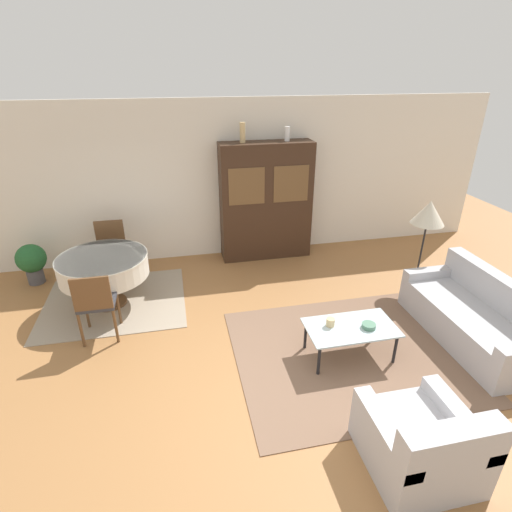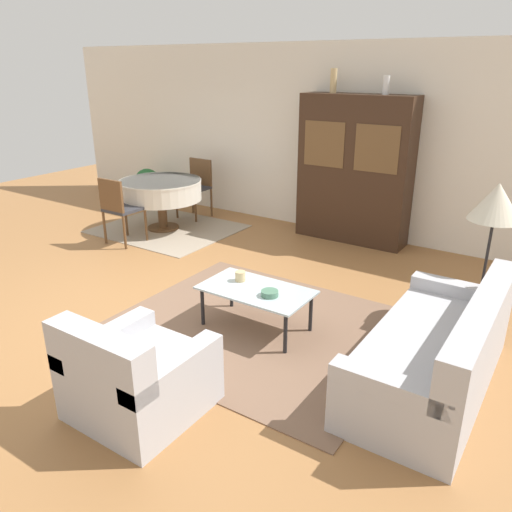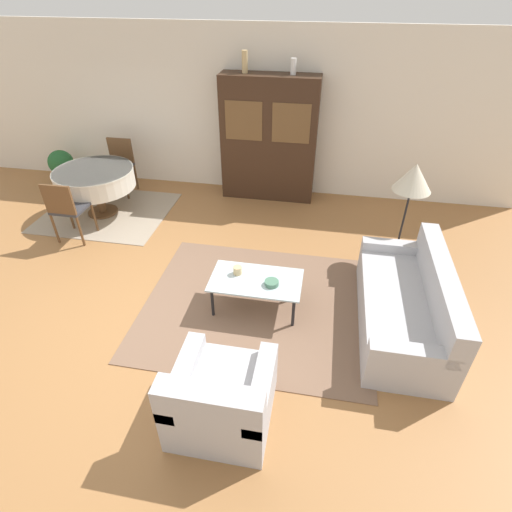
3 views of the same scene
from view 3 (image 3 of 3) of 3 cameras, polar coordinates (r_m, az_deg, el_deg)
ground_plane at (r=4.85m, az=-14.10°, el=-8.55°), size 14.00×14.00×0.00m
wall_back at (r=7.22m, az=-4.35°, el=19.84°), size 10.00×0.06×2.70m
area_rug at (r=4.85m, az=0.17°, el=-7.04°), size 2.69×2.30×0.01m
dining_rug at (r=7.17m, az=-20.41°, el=5.90°), size 2.01×1.71×0.01m
couch at (r=4.72m, az=20.74°, el=-6.68°), size 0.85×1.91×0.82m
armchair at (r=3.65m, az=-5.02°, el=-19.72°), size 0.85×0.87×0.79m
coffee_table at (r=4.59m, az=0.00°, el=-3.76°), size 1.05×0.59×0.41m
display_cabinet at (r=6.91m, az=1.87°, el=16.29°), size 1.57×0.45×2.03m
dining_table at (r=6.93m, az=-22.03°, el=10.18°), size 1.23×1.23×0.76m
dining_chair_near at (r=6.34m, az=-25.45°, el=6.34°), size 0.44×0.44×0.94m
dining_chair_far at (r=7.60m, az=-18.93°, el=12.53°), size 0.44×0.44×0.94m
floor_lamp at (r=5.41m, az=21.57°, el=10.09°), size 0.48×0.48×1.39m
cup at (r=4.63m, az=-2.65°, el=-2.05°), size 0.10×0.10×0.10m
bowl at (r=4.49m, az=2.24°, el=-3.86°), size 0.16×0.16×0.05m
vase_tall at (r=6.69m, az=-1.62°, el=26.00°), size 0.09×0.09×0.32m
vase_short at (r=6.59m, az=5.36°, el=25.35°), size 0.08×0.08×0.23m
potted_plant at (r=8.36m, az=-26.02°, el=11.63°), size 0.45×0.45×0.66m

